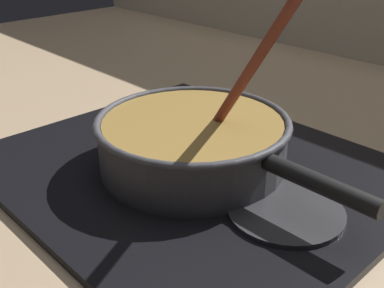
# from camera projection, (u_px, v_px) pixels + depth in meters

# --- Properties ---
(ground) EXTENTS (2.40, 1.60, 0.04)m
(ground) POSITION_uv_depth(u_px,v_px,m) (155.00, 204.00, 0.65)
(ground) COLOR #9E8466
(hob_plate) EXTENTS (0.56, 0.48, 0.01)m
(hob_plate) POSITION_uv_depth(u_px,v_px,m) (192.00, 170.00, 0.69)
(hob_plate) COLOR black
(hob_plate) RESTS_ON ground
(burner_ring) EXTENTS (0.21, 0.21, 0.01)m
(burner_ring) POSITION_uv_depth(u_px,v_px,m) (192.00, 163.00, 0.68)
(burner_ring) COLOR #592D0C
(burner_ring) RESTS_ON hob_plate
(spare_burner) EXTENTS (0.14, 0.14, 0.01)m
(spare_burner) POSITION_uv_depth(u_px,v_px,m) (286.00, 211.00, 0.58)
(spare_burner) COLOR #262628
(spare_burner) RESTS_ON hob_plate
(cooking_pan) EXTENTS (0.41, 0.27, 0.31)m
(cooking_pan) POSITION_uv_depth(u_px,v_px,m) (193.00, 141.00, 0.66)
(cooking_pan) COLOR #38383D
(cooking_pan) RESTS_ON hob_plate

